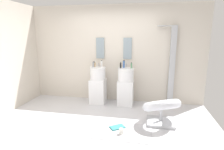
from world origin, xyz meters
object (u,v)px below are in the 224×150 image
object	(u,v)px
soap_bottle_amber	(94,64)
soap_bottle_blue	(124,64)
soap_bottle_green	(131,66)
soap_bottle_black	(121,65)
pedestal_sink_right	(126,87)
coffee_mug	(121,131)
pedestal_sink_left	(98,85)
magazine_teal	(117,127)
soap_bottle_grey	(94,65)
soap_bottle_white	(102,64)
lounge_chair	(161,108)
shower_column	(171,64)

from	to	relation	value
soap_bottle_amber	soap_bottle_blue	bearing A→B (deg)	1.06
soap_bottle_green	soap_bottle_black	bearing A→B (deg)	-175.57
pedestal_sink_right	coffee_mug	distance (m)	1.59
pedestal_sink_left	pedestal_sink_right	world-z (taller)	same
magazine_teal	soap_bottle_grey	bearing A→B (deg)	86.21
pedestal_sink_right	soap_bottle_green	bearing A→B (deg)	9.37
soap_bottle_green	soap_bottle_blue	size ratio (longest dim) A/B	0.75
coffee_mug	soap_bottle_green	distance (m)	1.84
soap_bottle_grey	soap_bottle_black	size ratio (longest dim) A/B	0.96
soap_bottle_white	soap_bottle_black	bearing A→B (deg)	-9.48
soap_bottle_green	soap_bottle_amber	xyz separation A→B (m)	(-0.99, 0.04, -0.01)
pedestal_sink_right	soap_bottle_grey	size ratio (longest dim) A/B	7.40
lounge_chair	soap_bottle_blue	xyz separation A→B (m)	(-0.91, 1.01, 0.72)
soap_bottle_blue	soap_bottle_white	bearing A→B (deg)	179.03
soap_bottle_white	pedestal_sink_left	bearing A→B (deg)	-133.63
lounge_chair	soap_bottle_green	distance (m)	1.38
soap_bottle_black	soap_bottle_blue	distance (m)	0.11
shower_column	lounge_chair	world-z (taller)	shower_column
pedestal_sink_right	shower_column	bearing A→B (deg)	12.45
lounge_chair	soap_bottle_blue	distance (m)	1.54
soap_bottle_grey	pedestal_sink_left	bearing A→B (deg)	-12.74
shower_column	magazine_teal	world-z (taller)	shower_column
pedestal_sink_left	soap_bottle_white	xyz separation A→B (m)	(0.08, 0.09, 0.57)
coffee_mug	soap_bottle_green	world-z (taller)	soap_bottle_green
shower_column	soap_bottle_grey	distance (m)	2.02
shower_column	magazine_teal	size ratio (longest dim) A/B	7.27
magazine_teal	soap_bottle_green	xyz separation A→B (m)	(0.14, 1.33, 1.03)
lounge_chair	soap_bottle_blue	bearing A→B (deg)	132.14
soap_bottle_white	lounge_chair	bearing A→B (deg)	-34.00
pedestal_sink_right	soap_bottle_amber	xyz separation A→B (m)	(-0.85, 0.06, 0.55)
pedestal_sink_left	coffee_mug	world-z (taller)	pedestal_sink_left
coffee_mug	pedestal_sink_right	bearing A→B (deg)	93.93
soap_bottle_blue	shower_column	bearing A→B (deg)	8.18
soap_bottle_black	soap_bottle_blue	bearing A→B (deg)	46.51
shower_column	soap_bottle_grey	world-z (taller)	shower_column
soap_bottle_amber	shower_column	bearing A→B (deg)	5.38
pedestal_sink_right	soap_bottle_black	distance (m)	0.57
soap_bottle_black	soap_bottle_green	bearing A→B (deg)	4.43
pedestal_sink_left	soap_bottle_black	xyz separation A→B (m)	(0.61, 0.00, 0.55)
magazine_teal	soap_bottle_amber	bearing A→B (deg)	85.09
shower_column	soap_bottle_grey	xyz separation A→B (m)	(-2.01, -0.23, -0.03)
pedestal_sink_right	magazine_teal	bearing A→B (deg)	-90.21
lounge_chair	soap_bottle_white	bearing A→B (deg)	146.00
shower_column	soap_bottle_amber	xyz separation A→B (m)	(-1.99, -0.19, -0.04)
lounge_chair	magazine_teal	xyz separation A→B (m)	(-0.86, -0.37, -0.33)
coffee_mug	soap_bottle_grey	xyz separation A→B (m)	(-0.97, 1.55, 0.98)
soap_bottle_grey	soap_bottle_white	xyz separation A→B (m)	(0.20, 0.06, 0.02)
pedestal_sink_left	lounge_chair	world-z (taller)	pedestal_sink_left
soap_bottle_white	soap_bottle_amber	world-z (taller)	soap_bottle_white
lounge_chair	soap_bottle_green	bearing A→B (deg)	126.80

